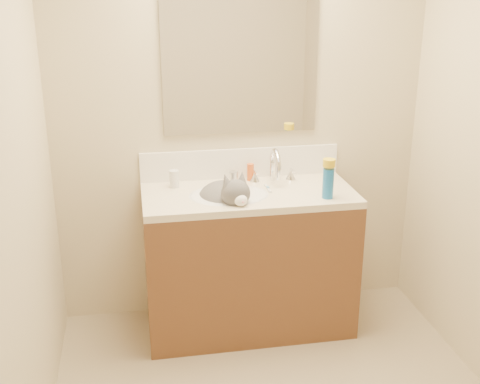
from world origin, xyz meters
name	(u,v)px	position (x,y,z in m)	size (l,w,h in m)	color
room_shell	(299,122)	(0.00, 0.00, 1.49)	(2.24, 2.54, 2.52)	#C2B290
vanity_cabinet	(248,263)	(0.00, 0.97, 0.41)	(1.20, 0.55, 0.82)	brown
counter_slab	(249,195)	(0.00, 0.97, 0.84)	(1.20, 0.55, 0.04)	beige
basin	(229,207)	(-0.12, 0.94, 0.79)	(0.45, 0.36, 0.14)	white
faucet	(275,168)	(0.18, 1.11, 0.95)	(0.28, 0.20, 0.21)	silver
cat	(227,200)	(-0.13, 0.94, 0.83)	(0.41, 0.45, 0.33)	#4E4C4E
backsplash	(241,163)	(0.00, 1.24, 0.95)	(1.20, 0.02, 0.18)	white
mirror	(241,64)	(0.00, 1.24, 1.54)	(0.90, 0.02, 0.80)	white
pill_bottle	(174,179)	(-0.41, 1.13, 0.91)	(0.06, 0.06, 0.10)	silver
pill_label	(174,180)	(-0.41, 1.13, 0.90)	(0.05, 0.05, 0.04)	#D05B22
silver_jar	(234,177)	(-0.05, 1.17, 0.89)	(0.05, 0.05, 0.06)	#B7B7BC
amber_bottle	(250,172)	(0.05, 1.18, 0.91)	(0.04, 0.04, 0.10)	#CE5218
toothbrush	(268,188)	(0.12, 1.00, 0.86)	(0.01, 0.13, 0.01)	silver
toothbrush_head	(268,188)	(0.12, 1.00, 0.87)	(0.01, 0.03, 0.01)	#5A98C1
spray_can	(328,183)	(0.41, 0.80, 0.94)	(0.06, 0.06, 0.17)	#1962B0
spray_cap	(329,163)	(0.41, 0.80, 1.06)	(0.07, 0.07, 0.04)	gold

